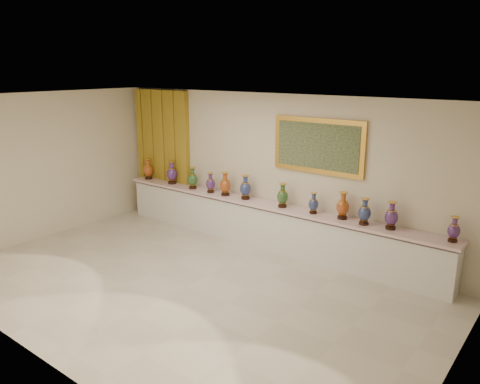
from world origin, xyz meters
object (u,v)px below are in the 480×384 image
(counter, at_px, (265,225))
(vase_1, at_px, (172,174))
(vase_2, at_px, (193,179))
(vase_0, at_px, (148,170))

(counter, height_order, vase_1, vase_1)
(vase_1, bearing_deg, counter, 0.27)
(counter, bearing_deg, vase_2, -178.39)
(vase_0, bearing_deg, vase_1, 1.24)
(vase_1, bearing_deg, vase_2, -3.45)
(vase_0, distance_m, vase_2, 1.46)
(counter, distance_m, vase_0, 3.42)
(vase_1, xyz_separation_m, vase_2, (0.68, -0.04, -0.02))
(counter, xyz_separation_m, vase_1, (-2.58, -0.01, 0.70))
(counter, relative_size, vase_0, 15.02)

